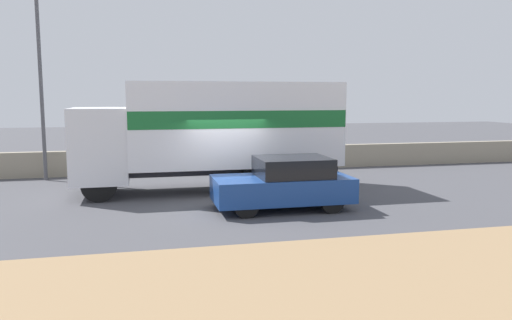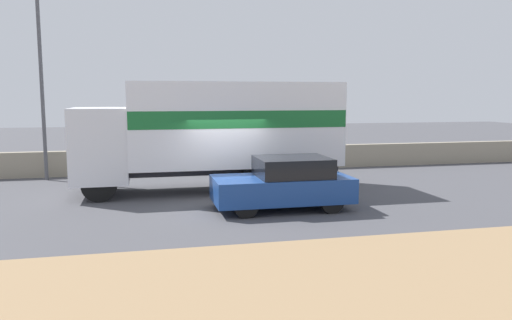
{
  "view_description": "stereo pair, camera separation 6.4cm",
  "coord_description": "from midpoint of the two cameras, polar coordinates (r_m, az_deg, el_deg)",
  "views": [
    {
      "loc": [
        -2.64,
        -14.64,
        3.25
      ],
      "look_at": [
        0.87,
        0.5,
        1.23
      ],
      "focal_mm": 35.0,
      "sensor_mm": 36.0,
      "label": 1
    },
    {
      "loc": [
        -2.58,
        -14.65,
        3.25
      ],
      "look_at": [
        0.87,
        0.5,
        1.23
      ],
      "focal_mm": 35.0,
      "sensor_mm": 36.0,
      "label": 2
    }
  ],
  "objects": [
    {
      "name": "box_truck",
      "position": [
        16.97,
        -4.65,
        3.62
      ],
      "size": [
        8.82,
        2.61,
        3.68
      ],
      "rotation": [
        0.0,
        0.0,
        3.14
      ],
      "color": "silver",
      "rests_on": "ground_plane"
    },
    {
      "name": "ground_plane",
      "position": [
        15.23,
        -2.9,
        -4.94
      ],
      "size": [
        80.0,
        80.0,
        0.0
      ],
      "primitive_type": "plane",
      "color": "#47474C"
    },
    {
      "name": "street_lamp",
      "position": [
        20.72,
        -23.53,
        9.49
      ],
      "size": [
        0.56,
        0.28,
        7.34
      ],
      "color": "#4C4C51",
      "rests_on": "ground_plane"
    },
    {
      "name": "stone_wall_backdrop",
      "position": [
        21.45,
        -5.97,
        0.02
      ],
      "size": [
        60.0,
        0.35,
        1.02
      ],
      "color": "gray",
      "rests_on": "ground_plane"
    },
    {
      "name": "car_hatchback",
      "position": [
        14.32,
        3.17,
        -2.69
      ],
      "size": [
        3.92,
        1.85,
        1.49
      ],
      "rotation": [
        0.0,
        0.0,
        3.14
      ],
      "color": "navy",
      "rests_on": "ground_plane"
    },
    {
      "name": "dirt_shoulder_foreground",
      "position": [
        8.42,
        6.26,
        -15.19
      ],
      "size": [
        60.0,
        5.96,
        0.04
      ],
      "color": "#937551",
      "rests_on": "ground_plane"
    }
  ]
}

